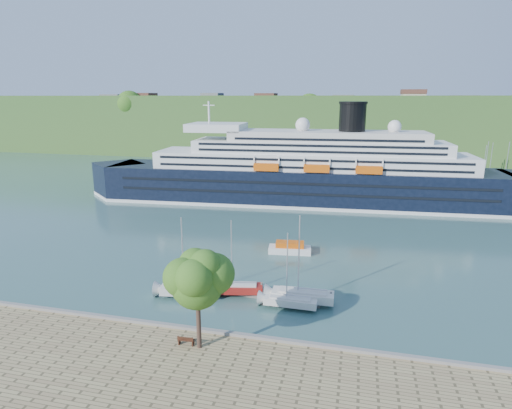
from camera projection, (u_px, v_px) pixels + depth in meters
name	position (u px, v px, depth m)	size (l,w,h in m)	color
ground	(175.00, 335.00, 43.77)	(400.00, 400.00, 0.00)	#2F534F
far_hillside	(318.00, 125.00, 177.41)	(400.00, 50.00, 24.00)	#316026
quay_coping	(173.00, 326.00, 43.30)	(220.00, 0.50, 0.30)	slate
cruise_ship	(302.00, 153.00, 95.80)	(101.32, 14.75, 22.75)	black
park_bench	(186.00, 340.00, 40.19)	(1.62, 0.67, 1.04)	#432113
promenade_tree	(198.00, 295.00, 38.62)	(6.36, 6.36, 10.54)	#2E5D18
floating_pontoon	(246.00, 291.00, 53.19)	(19.02, 2.32, 0.42)	slate
sailboat_white_near	(187.00, 260.00, 50.81)	(7.46, 2.07, 9.63)	silver
sailboat_red	(236.00, 260.00, 51.34)	(7.12, 1.98, 9.19)	maroon
sailboat_white_far	(304.00, 263.00, 49.06)	(8.00, 2.22, 10.33)	silver
tender_launch	(290.00, 247.00, 66.46)	(6.61, 2.26, 1.83)	#DD570D
sailboat_extra	(291.00, 273.00, 48.21)	(6.72, 1.87, 8.69)	silver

